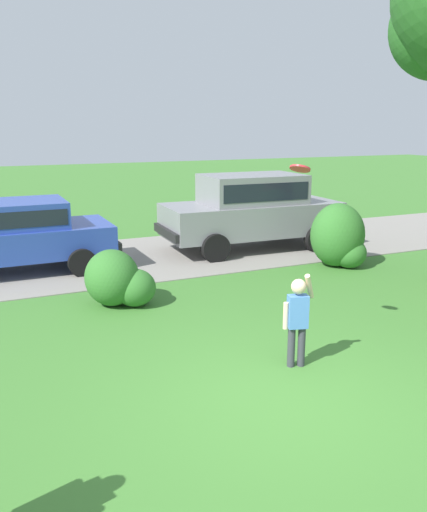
{
  "coord_description": "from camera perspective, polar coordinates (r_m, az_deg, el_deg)",
  "views": [
    {
      "loc": [
        -3.11,
        -4.77,
        3.15
      ],
      "look_at": [
        0.31,
        2.83,
        1.1
      ],
      "focal_mm": 37.64,
      "sensor_mm": 36.0,
      "label": 1
    }
  ],
  "objects": [
    {
      "name": "shrub_near_tree",
      "position": [
        9.67,
        -10.1,
        -2.56
      ],
      "size": [
        1.2,
        1.11,
        1.01
      ],
      "color": "#33702B",
      "rests_on": "ground"
    },
    {
      "name": "ground_plane",
      "position": [
        6.5,
        8.05,
        -15.3
      ],
      "size": [
        80.0,
        80.0,
        0.0
      ],
      "primitive_type": "plane",
      "color": "#3D752D"
    },
    {
      "name": "frisbee",
      "position": [
        7.3,
        9.18,
        9.17
      ],
      "size": [
        0.29,
        0.28,
        0.17
      ],
      "color": "red"
    },
    {
      "name": "parked_suv",
      "position": [
        13.79,
        4.09,
        5.15
      ],
      "size": [
        4.76,
        2.21,
        1.92
      ],
      "color": "gray",
      "rests_on": "ground"
    },
    {
      "name": "parked_sedan",
      "position": [
        12.35,
        -20.26,
        2.21
      ],
      "size": [
        4.41,
        2.11,
        1.56
      ],
      "color": "#28429E",
      "rests_on": "ground"
    },
    {
      "name": "child_thrower",
      "position": [
        7.15,
        8.92,
        -6.24
      ],
      "size": [
        0.47,
        0.22,
        1.29
      ],
      "color": "#383842",
      "rests_on": "ground"
    },
    {
      "name": "shrub_centre_left",
      "position": [
        12.43,
        13.23,
        1.9
      ],
      "size": [
        1.24,
        1.21,
        1.44
      ],
      "color": "#33702B",
      "rests_on": "ground"
    },
    {
      "name": "driveway_strip",
      "position": [
        13.02,
        -9.68,
        -0.33
      ],
      "size": [
        28.0,
        4.4,
        0.02
      ],
      "primitive_type": "cube",
      "color": "gray",
      "rests_on": "ground"
    }
  ]
}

